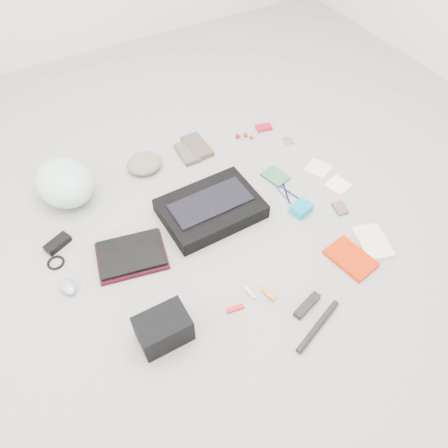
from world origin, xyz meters
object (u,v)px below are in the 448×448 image
camera_bag (163,329)px  book_red (351,258)px  messenger_bag (211,209)px  accordion_wallet (301,209)px  bike_helmet (65,183)px  laptop (131,254)px

camera_bag → book_red: size_ratio=0.95×
messenger_bag → accordion_wallet: bearing=-29.0°
messenger_bag → camera_bag: bearing=-135.5°
messenger_bag → accordion_wallet: 0.46m
bike_helmet → book_red: bike_helmet is taller
messenger_bag → bike_helmet: 0.76m
laptop → camera_bag: 0.44m
messenger_bag → bike_helmet: bike_helmet is taller
laptop → book_red: laptop is taller
camera_bag → book_red: (0.91, -0.07, -0.06)m
messenger_bag → laptop: (-0.45, -0.06, -0.01)m
laptop → accordion_wallet: accordion_wallet is taller
messenger_bag → camera_bag: size_ratio=2.31×
camera_bag → messenger_bag: bearing=45.7°
accordion_wallet → laptop: bearing=155.8°
book_red → bike_helmet: bearing=124.2°
laptop → camera_bag: camera_bag is taller
messenger_bag → accordion_wallet: messenger_bag is taller
bike_helmet → camera_bag: size_ratio=1.64×
messenger_bag → camera_bag: 0.69m
bike_helmet → book_red: bearing=-58.8°
messenger_bag → book_red: bearing=-54.4°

